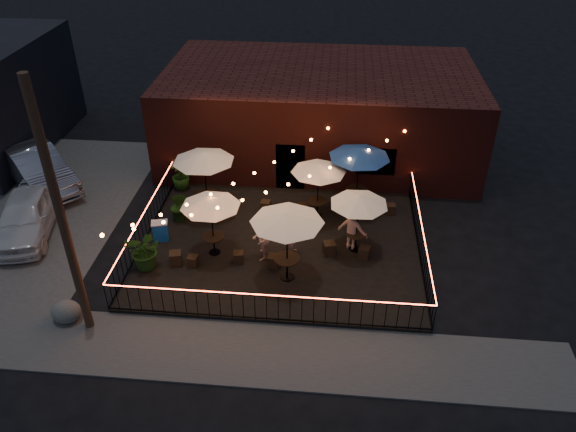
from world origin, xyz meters
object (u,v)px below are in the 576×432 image
at_px(cafe_table_2, 287,218).
at_px(cafe_table_4, 359,201).
at_px(cooler, 160,231).
at_px(cafe_table_0, 210,203).
at_px(boulder, 66,312).
at_px(cafe_table_5, 360,153).
at_px(cafe_table_1, 203,157).
at_px(utility_pole, 61,218).
at_px(cafe_table_3, 319,169).

relative_size(cafe_table_2, cafe_table_4, 0.97).
xyz_separation_m(cafe_table_2, cooler, (-4.84, 1.75, -2.02)).
bearing_deg(cafe_table_0, boulder, -136.65).
relative_size(cafe_table_5, cooler, 3.79).
bearing_deg(cooler, boulder, -126.93).
height_order(cafe_table_2, cooler, cafe_table_2).
bearing_deg(cooler, cafe_table_1, 43.62).
height_order(cafe_table_0, cafe_table_1, cafe_table_1).
xyz_separation_m(utility_pole, cafe_table_1, (2.29, 6.56, -1.47)).
distance_m(cafe_table_1, cafe_table_3, 4.36).
height_order(cafe_table_3, cafe_table_4, cafe_table_3).
relative_size(utility_pole, cafe_table_3, 3.44).
relative_size(cafe_table_1, cooler, 3.98).
relative_size(cafe_table_0, cafe_table_5, 0.95).
bearing_deg(cafe_table_0, cafe_table_4, 7.55).
xyz_separation_m(cafe_table_3, cafe_table_5, (1.51, 0.83, 0.29)).
relative_size(utility_pole, cafe_table_5, 2.76).
distance_m(cafe_table_1, cooler, 3.17).
distance_m(cafe_table_2, cafe_table_3, 3.96).
bearing_deg(boulder, cooler, 67.62).
bearing_deg(utility_pole, cafe_table_5, 42.22).
bearing_deg(cooler, cafe_table_5, 7.75).
xyz_separation_m(cafe_table_1, cafe_table_4, (5.83, -2.04, -0.32)).
distance_m(utility_pole, cafe_table_3, 9.50).
height_order(cafe_table_0, cafe_table_3, cafe_table_3).
distance_m(cafe_table_2, cooler, 5.53).
height_order(utility_pole, cafe_table_2, utility_pole).
height_order(utility_pole, boulder, utility_pole).
bearing_deg(cafe_table_1, cafe_table_3, 0.15).
bearing_deg(cooler, cafe_table_0, -30.61).
height_order(cafe_table_2, cafe_table_5, cafe_table_2).
distance_m(cafe_table_0, cafe_table_5, 6.18).
distance_m(utility_pole, boulder, 3.73).
bearing_deg(utility_pole, cafe_table_1, 70.74).
xyz_separation_m(cafe_table_5, boulder, (-8.93, -7.21, -2.20)).
distance_m(utility_pole, cafe_table_0, 5.25).
height_order(cafe_table_5, boulder, cafe_table_5).
xyz_separation_m(cafe_table_1, cafe_table_3, (4.35, 0.01, -0.27)).
bearing_deg(boulder, cafe_table_4, 25.93).
bearing_deg(cafe_table_1, cafe_table_0, -73.21).
bearing_deg(boulder, utility_pole, -13.83).
distance_m(cafe_table_1, cafe_table_4, 6.19).
height_order(utility_pole, cooler, utility_pole).
bearing_deg(cafe_table_1, boulder, -115.67).
relative_size(cafe_table_2, cooler, 3.45).
distance_m(cafe_table_4, cafe_table_5, 2.90).
bearing_deg(cafe_table_3, cooler, -159.54).
relative_size(cafe_table_3, cafe_table_4, 0.85).
bearing_deg(cafe_table_4, cafe_table_0, -172.45).
xyz_separation_m(cafe_table_2, cafe_table_5, (2.33, 4.69, -0.01)).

